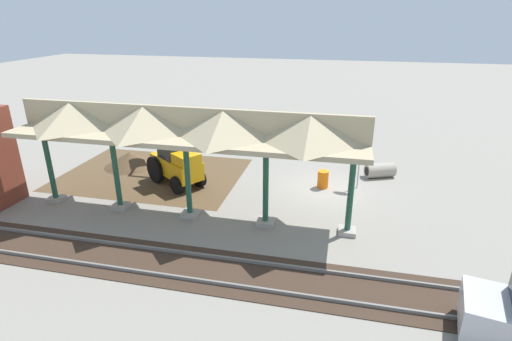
{
  "coord_description": "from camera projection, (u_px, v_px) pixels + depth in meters",
  "views": [
    {
      "loc": [
        -0.69,
        18.89,
        8.4
      ],
      "look_at": [
        3.1,
        2.21,
        1.6
      ],
      "focal_mm": 28.0,
      "sensor_mm": 36.0,
      "label": 1
    }
  ],
  "objects": [
    {
      "name": "backhoe",
      "position": [
        175.0,
        160.0,
        20.69
      ],
      "size": [
        4.82,
        3.94,
        2.82
      ],
      "color": "orange",
      "rests_on": "ground"
    },
    {
      "name": "concrete_pipe",
      "position": [
        380.0,
        170.0,
        21.73
      ],
      "size": [
        1.73,
        1.32,
        0.77
      ],
      "color": "#9E9384",
      "rests_on": "ground"
    },
    {
      "name": "dirt_work_zone",
      "position": [
        153.0,
        174.0,
        22.25
      ],
      "size": [
        9.73,
        7.0,
        0.01
      ],
      "primitive_type": "cube",
      "color": "brown",
      "rests_on": "ground"
    },
    {
      "name": "rail_tracks",
      "position": [
        309.0,
        284.0,
        13.22
      ],
      "size": [
        60.0,
        2.58,
        0.15
      ],
      "color": "slate",
      "rests_on": "ground"
    },
    {
      "name": "ground_plane",
      "position": [
        325.0,
        189.0,
        20.37
      ],
      "size": [
        120.0,
        120.0,
        0.0
      ],
      "primitive_type": "plane",
      "color": "gray"
    },
    {
      "name": "traffic_barrel",
      "position": [
        323.0,
        179.0,
        20.4
      ],
      "size": [
        0.56,
        0.56,
        0.9
      ],
      "primitive_type": "cylinder",
      "color": "orange",
      "rests_on": "ground"
    },
    {
      "name": "platform_canopy",
      "position": [
        184.0,
        125.0,
        16.15
      ],
      "size": [
        14.8,
        3.2,
        4.9
      ],
      "color": "#9E998E",
      "rests_on": "ground"
    },
    {
      "name": "stop_sign",
      "position": [
        360.0,
        154.0,
        19.82
      ],
      "size": [
        0.73,
        0.27,
        2.56
      ],
      "color": "gray",
      "rests_on": "ground"
    },
    {
      "name": "dirt_mound",
      "position": [
        131.0,
        166.0,
        23.44
      ],
      "size": [
        5.95,
        5.95,
        1.71
      ],
      "primitive_type": "cone",
      "color": "brown",
      "rests_on": "ground"
    }
  ]
}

